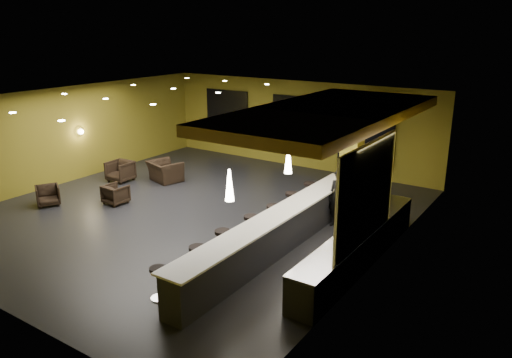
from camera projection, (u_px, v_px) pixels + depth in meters
The scene contains 35 objects.
floor at pixel (194, 213), 15.66m from camera, with size 12.00×13.00×0.10m, color black.
ceiling at pixel (190, 99), 14.60m from camera, with size 12.00×13.00×0.10m, color black.
wall_back at pixel (297, 124), 20.34m from camera, with size 12.00×0.10×3.50m, color olive.
wall_left at pixel (67, 135), 18.33m from camera, with size 0.10×13.00×3.50m, color olive.
wall_right at pixel (385, 194), 11.93m from camera, with size 0.10×13.00×3.50m, color olive.
wood_soffit at pixel (329, 113), 13.33m from camera, with size 3.60×8.00×0.28m, color olive.
window_left at pixel (227, 117), 22.12m from camera, with size 2.20×0.06×2.40m, color black.
window_center at pixel (296, 126), 20.26m from camera, with size 2.20×0.06×2.40m, color black.
window_right at pixel (366, 134), 18.68m from camera, with size 2.20×0.06×2.40m, color black.
tile_backsplash at pixel (366, 195), 11.11m from camera, with size 0.06×3.20×2.40m, color white.
bar_counter at pixel (277, 234), 12.77m from camera, with size 0.60×8.00×1.00m, color black.
bar_top at pixel (277, 215), 12.62m from camera, with size 0.78×8.10×0.05m, color white.
prep_counter at pixel (358, 248), 12.13m from camera, with size 0.70×6.00×0.86m, color black.
prep_top at pixel (359, 231), 12.00m from camera, with size 0.72×6.00×0.03m, color silver.
wall_shelf_lower at pixel (356, 213), 11.14m from camera, with size 0.30×1.50×0.03m, color silver.
wall_shelf_upper at pixel (357, 194), 11.01m from camera, with size 0.30×1.50×0.03m, color silver.
column at pixel (352, 150), 16.06m from camera, with size 0.60×0.60×3.50m, color #A99A26.
wall_sconce at pixel (81, 132), 18.63m from camera, with size 0.22×0.22×0.22m, color #FFE5B2.
pendant_0 at pixel (229, 185), 10.64m from camera, with size 0.20×0.20×0.70m, color white.
pendant_1 at pixel (288, 160), 12.62m from camera, with size 0.20×0.20×0.70m, color white.
pendant_2 at pixel (331, 141), 14.61m from camera, with size 0.20×0.20×0.70m, color white.
staff_a at pixel (339, 198), 14.30m from camera, with size 0.63×0.41×1.72m, color black.
staff_b at pixel (372, 199), 14.42m from camera, with size 0.79×0.62×1.63m, color black.
staff_c at pixel (374, 196), 14.61m from camera, with size 0.81×0.53×1.67m, color black.
armchair_a at pixel (48, 195), 16.16m from camera, with size 0.70×0.72×0.65m, color black.
armchair_b at pixel (116, 194), 16.31m from camera, with size 0.69×0.71×0.64m, color black.
armchair_c at pixel (120, 171), 18.63m from camera, with size 0.83×0.85×0.77m, color black.
armchair_d at pixel (165, 171), 18.65m from camera, with size 1.17×1.02×0.76m, color black.
bar_stool_0 at pixel (158, 279), 10.56m from camera, with size 0.37×0.37×0.74m.
bar_stool_1 at pixel (198, 258), 11.37m from camera, with size 0.42×0.42×0.82m.
bar_stool_2 at pixel (223, 241), 12.28m from camera, with size 0.41×0.41×0.81m.
bar_stool_3 at pixel (251, 226), 13.18m from camera, with size 0.42×0.42×0.82m.
bar_stool_4 at pixel (273, 215), 13.98m from camera, with size 0.41×0.41×0.81m.
bar_stool_5 at pixel (291, 202), 15.06m from camera, with size 0.40×0.40×0.80m.
bar_stool_6 at pixel (309, 191), 16.03m from camera, with size 0.40×0.40×0.79m.
Camera 1 is at (9.73, -11.11, 5.63)m, focal length 35.00 mm.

